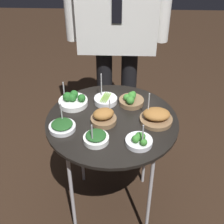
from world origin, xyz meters
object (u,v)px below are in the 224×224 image
(bowl_roast_mid_right, at_px, (156,117))
(bowl_asparagus_far_rim, at_px, (106,100))
(serving_cart, at_px, (112,127))
(bowl_broccoli_back_left, at_px, (131,100))
(bowl_spinach_center, at_px, (62,126))
(bowl_spinach_near_rim, at_px, (96,138))
(waiter_figure, at_px, (117,10))
(bowl_broccoli_front_right, at_px, (73,100))
(bowl_broccoli_front_left, at_px, (139,140))
(bowl_roast_front_center, at_px, (104,117))

(bowl_roast_mid_right, bearing_deg, bowl_asparagus_far_rim, 148.74)
(serving_cart, distance_m, bowl_asparagus_far_rim, 0.18)
(bowl_broccoli_back_left, bearing_deg, bowl_roast_mid_right, -50.42)
(bowl_broccoli_back_left, bearing_deg, bowl_spinach_center, -145.80)
(serving_cart, bearing_deg, bowl_spinach_near_rim, -111.98)
(bowl_spinach_near_rim, distance_m, waiter_figure, 0.84)
(bowl_roast_mid_right, height_order, bowl_broccoli_front_right, bowl_roast_mid_right)
(bowl_broccoli_front_left, height_order, bowl_roast_mid_right, bowl_roast_mid_right)
(bowl_roast_front_center, distance_m, bowl_asparagus_far_rim, 0.18)
(bowl_roast_mid_right, distance_m, bowl_broccoli_front_right, 0.48)
(bowl_spinach_center, relative_size, waiter_figure, 0.08)
(bowl_roast_front_center, distance_m, waiter_figure, 0.70)
(bowl_broccoli_front_right, distance_m, waiter_figure, 0.62)
(bowl_roast_front_center, height_order, bowl_broccoli_front_right, bowl_broccoli_front_right)
(bowl_spinach_center, distance_m, bowl_broccoli_front_right, 0.22)
(bowl_broccoli_front_right, distance_m, bowl_broccoli_back_left, 0.33)
(bowl_roast_mid_right, relative_size, bowl_broccoli_front_right, 1.05)
(bowl_broccoli_front_right, bearing_deg, bowl_roast_front_center, -40.33)
(bowl_spinach_near_rim, bearing_deg, bowl_roast_mid_right, 29.22)
(bowl_broccoli_front_left, height_order, bowl_spinach_near_rim, bowl_broccoli_front_left)
(serving_cart, relative_size, bowl_broccoli_front_left, 5.08)
(bowl_roast_mid_right, distance_m, waiter_figure, 0.72)
(bowl_spinach_center, height_order, bowl_spinach_near_rim, bowl_spinach_center)
(bowl_spinach_center, bearing_deg, waiter_figure, 68.50)
(bowl_broccoli_front_right, xyz_separation_m, bowl_broccoli_back_left, (0.33, 0.02, -0.00))
(bowl_roast_front_center, xyz_separation_m, waiter_figure, (0.05, 0.60, 0.36))
(bowl_asparagus_far_rim, xyz_separation_m, bowl_spinach_near_rim, (-0.03, -0.34, 0.00))
(bowl_asparagus_far_rim, relative_size, bowl_spinach_center, 1.25)
(bowl_spinach_near_rim, distance_m, bowl_broccoli_back_left, 0.37)
(bowl_broccoli_front_right, xyz_separation_m, waiter_figure, (0.23, 0.44, 0.36))
(bowl_broccoli_front_left, relative_size, bowl_roast_mid_right, 0.82)
(bowl_broccoli_front_left, xyz_separation_m, bowl_broccoli_back_left, (-0.03, 0.34, 0.00))
(bowl_spinach_center, bearing_deg, bowl_asparagus_far_rim, 50.26)
(waiter_figure, bearing_deg, bowl_asparagus_far_rim, -97.40)
(bowl_broccoli_front_left, bearing_deg, bowl_broccoli_back_left, 95.89)
(bowl_roast_mid_right, relative_size, bowl_broccoli_back_left, 1.22)
(bowl_spinach_center, relative_size, bowl_broccoli_front_right, 0.83)
(bowl_roast_mid_right, distance_m, bowl_asparagus_far_rim, 0.32)
(bowl_roast_front_center, bearing_deg, bowl_broccoli_front_left, -42.66)
(bowl_broccoli_front_left, relative_size, bowl_asparagus_far_rim, 0.83)
(serving_cart, distance_m, bowl_roast_mid_right, 0.24)
(bowl_asparagus_far_rim, distance_m, waiter_figure, 0.56)
(bowl_roast_mid_right, height_order, bowl_spinach_center, bowl_roast_mid_right)
(bowl_asparagus_far_rim, height_order, bowl_broccoli_front_right, bowl_asparagus_far_rim)
(bowl_spinach_near_rim, bearing_deg, bowl_broccoli_back_left, 62.06)
(bowl_roast_front_center, xyz_separation_m, bowl_spinach_near_rim, (-0.03, -0.15, -0.01))
(bowl_spinach_center, distance_m, waiter_figure, 0.80)
(bowl_roast_mid_right, relative_size, bowl_asparagus_far_rim, 1.01)
(bowl_roast_front_center, bearing_deg, bowl_roast_mid_right, 3.38)
(bowl_spinach_center, xyz_separation_m, bowl_broccoli_back_left, (0.35, 0.24, 0.01))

